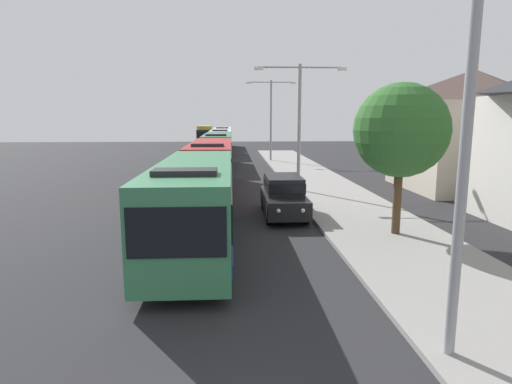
# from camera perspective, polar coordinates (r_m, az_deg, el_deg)

# --- Properties ---
(bus_lead) EXTENTS (2.58, 10.73, 3.21)m
(bus_lead) POSITION_cam_1_polar(r_m,az_deg,el_deg) (15.36, -7.95, -1.24)
(bus_lead) COLOR #33724C
(bus_lead) RESTS_ON ground_plane
(bus_second_in_line) EXTENTS (2.58, 12.04, 3.21)m
(bus_second_in_line) POSITION_cam_1_polar(r_m,az_deg,el_deg) (27.39, -5.92, 3.64)
(bus_second_in_line) COLOR maroon
(bus_second_in_line) RESTS_ON ground_plane
(bus_middle) EXTENTS (2.58, 11.14, 3.21)m
(bus_middle) POSITION_cam_1_polar(r_m,az_deg,el_deg) (40.43, -5.08, 5.62)
(bus_middle) COLOR #33724C
(bus_middle) RESTS_ON ground_plane
(bus_fourth_in_line) EXTENTS (2.58, 10.65, 3.21)m
(bus_fourth_in_line) POSITION_cam_1_polar(r_m,az_deg,el_deg) (53.33, -4.65, 6.63)
(bus_fourth_in_line) COLOR silver
(bus_fourth_in_line) RESTS_ON ground_plane
(bus_rear) EXTENTS (2.58, 12.10, 3.21)m
(bus_rear) POSITION_cam_1_polar(r_m,az_deg,el_deg) (65.90, -4.40, 7.24)
(bus_rear) COLOR silver
(bus_rear) RESTS_ON ground_plane
(white_suv) EXTENTS (1.86, 4.99, 1.90)m
(white_suv) POSITION_cam_1_polar(r_m,az_deg,el_deg) (20.36, 3.63, -0.32)
(white_suv) COLOR black
(white_suv) RESTS_ON ground_plane
(box_truck_oncoming) EXTENTS (2.35, 7.17, 3.15)m
(box_truck_oncoming) POSITION_cam_1_polar(r_m,az_deg,el_deg) (76.12, -6.76, 7.54)
(box_truck_oncoming) COLOR black
(box_truck_oncoming) RESTS_ON ground_plane
(streetlamp_near) EXTENTS (6.27, 0.28, 7.66)m
(streetlamp_near) POSITION_cam_1_polar(r_m,az_deg,el_deg) (8.52, 26.23, 10.87)
(streetlamp_near) COLOR gray
(streetlamp_near) RESTS_ON sidewalk
(streetlamp_mid) EXTENTS (5.52, 0.28, 7.58)m
(streetlamp_mid) POSITION_cam_1_polar(r_m,az_deg,el_deg) (26.69, 5.72, 10.20)
(streetlamp_mid) COLOR gray
(streetlamp_mid) RESTS_ON sidewalk
(streetlamp_far) EXTENTS (5.12, 0.28, 8.19)m
(streetlamp_far) POSITION_cam_1_polar(r_m,az_deg,el_deg) (45.49, 1.98, 10.44)
(streetlamp_far) COLOR gray
(streetlamp_far) RESTS_ON sidewalk
(roadside_tree) EXTENTS (3.54, 3.54, 5.75)m
(roadside_tree) POSITION_cam_1_polar(r_m,az_deg,el_deg) (17.27, 18.53, 7.66)
(roadside_tree) COLOR #4C3823
(roadside_tree) RESTS_ON sidewalk
(house_distant_gabled) EXTENTS (8.22, 8.32, 7.56)m
(house_distant_gabled) POSITION_cam_1_polar(r_m,az_deg,el_deg) (31.08, 26.34, 7.41)
(house_distant_gabled) COLOR #BCB29E
(house_distant_gabled) RESTS_ON ground_plane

